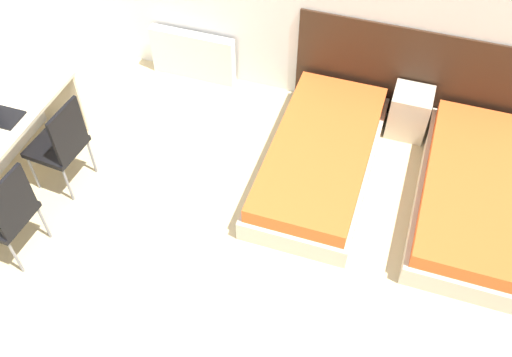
{
  "coord_description": "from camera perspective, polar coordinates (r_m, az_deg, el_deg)",
  "views": [
    {
      "loc": [
        0.99,
        -0.76,
        4.12
      ],
      "look_at": [
        0.0,
        2.22,
        0.55
      ],
      "focal_mm": 40.0,
      "sensor_mm": 36.0,
      "label": 1
    }
  ],
  "objects": [
    {
      "name": "radiator",
      "position": [
        6.48,
        -6.31,
        12.11
      ],
      "size": [
        0.96,
        0.12,
        0.57
      ],
      "color": "silver",
      "rests_on": "ground_plane"
    },
    {
      "name": "nightstand",
      "position": [
        5.98,
        15.08,
        6.41
      ],
      "size": [
        0.38,
        0.37,
        0.49
      ],
      "color": "beige",
      "rests_on": "ground_plane"
    },
    {
      "name": "chair_near_notebook",
      "position": [
        4.97,
        -23.71,
        -3.04
      ],
      "size": [
        0.47,
        0.47,
        0.96
      ],
      "rotation": [
        0.0,
        0.0,
        -0.07
      ],
      "color": "black",
      "rests_on": "ground_plane"
    },
    {
      "name": "chair_near_laptop",
      "position": [
        5.36,
        -18.95,
        3.44
      ],
      "size": [
        0.47,
        0.47,
        0.96
      ],
      "rotation": [
        0.0,
        0.0,
        -0.08
      ],
      "color": "black",
      "rests_on": "ground_plane"
    },
    {
      "name": "bed_near_window",
      "position": [
        5.45,
        6.42,
        2.06
      ],
      "size": [
        0.97,
        2.04,
        0.37
      ],
      "color": "beige",
      "rests_on": "ground_plane"
    },
    {
      "name": "bed_near_door",
      "position": [
        5.48,
        20.91,
        -1.47
      ],
      "size": [
        0.97,
        2.04,
        0.37
      ],
      "color": "beige",
      "rests_on": "ground_plane"
    },
    {
      "name": "headboard_panel",
      "position": [
        5.97,
        15.91,
        9.71
      ],
      "size": [
        2.49,
        0.03,
        1.05
      ],
      "color": "#382316",
      "rests_on": "ground_plane"
    }
  ]
}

